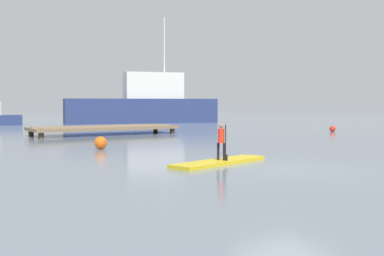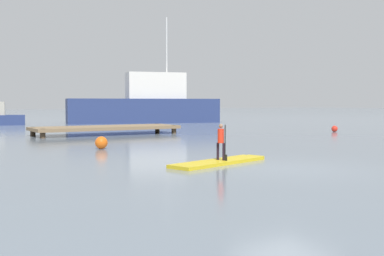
{
  "view_description": "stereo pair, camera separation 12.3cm",
  "coord_description": "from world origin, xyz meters",
  "px_view_note": "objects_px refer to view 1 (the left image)",
  "views": [
    {
      "loc": [
        -9.1,
        -10.08,
        1.83
      ],
      "look_at": [
        -0.79,
        3.67,
        0.98
      ],
      "focal_mm": 45.34,
      "sensor_mm": 36.0,
      "label": 1
    },
    {
      "loc": [
        -8.99,
        -10.14,
        1.83
      ],
      "look_at": [
        -0.79,
        3.67,
        0.98
      ],
      "focal_mm": 45.34,
      "sensor_mm": 36.0,
      "label": 2
    }
  ],
  "objects_px": {
    "mooring_buoy_mid": "(333,129)",
    "paddleboard_near": "(221,162)",
    "fishing_boat_white_large": "(144,105)",
    "mooring_buoy_near": "(101,143)",
    "paddler_child_solo": "(221,140)"
  },
  "relations": [
    {
      "from": "mooring_buoy_near",
      "to": "paddleboard_near",
      "type": "bearing_deg",
      "value": -76.2
    },
    {
      "from": "paddleboard_near",
      "to": "mooring_buoy_mid",
      "type": "distance_m",
      "value": 17.54
    },
    {
      "from": "fishing_boat_white_large",
      "to": "mooring_buoy_mid",
      "type": "distance_m",
      "value": 18.57
    },
    {
      "from": "mooring_buoy_near",
      "to": "fishing_boat_white_large",
      "type": "bearing_deg",
      "value": 60.5
    },
    {
      "from": "paddler_child_solo",
      "to": "mooring_buoy_mid",
      "type": "distance_m",
      "value": 17.53
    },
    {
      "from": "paddleboard_near",
      "to": "paddler_child_solo",
      "type": "distance_m",
      "value": 0.66
    },
    {
      "from": "fishing_boat_white_large",
      "to": "mooring_buoy_mid",
      "type": "relative_size",
      "value": 35.67
    },
    {
      "from": "fishing_boat_white_large",
      "to": "mooring_buoy_near",
      "type": "bearing_deg",
      "value": -119.5
    },
    {
      "from": "mooring_buoy_mid",
      "to": "mooring_buoy_near",
      "type": "bearing_deg",
      "value": -168.93
    },
    {
      "from": "paddleboard_near",
      "to": "fishing_boat_white_large",
      "type": "distance_m",
      "value": 29.29
    },
    {
      "from": "paddleboard_near",
      "to": "fishing_boat_white_large",
      "type": "xyz_separation_m",
      "value": [
        10.49,
        27.31,
        1.53
      ]
    },
    {
      "from": "mooring_buoy_mid",
      "to": "paddleboard_near",
      "type": "bearing_deg",
      "value": -147.9
    },
    {
      "from": "paddleboard_near",
      "to": "mooring_buoy_mid",
      "type": "xyz_separation_m",
      "value": [
        14.85,
        9.32,
        0.14
      ]
    },
    {
      "from": "mooring_buoy_near",
      "to": "mooring_buoy_mid",
      "type": "bearing_deg",
      "value": 11.07
    },
    {
      "from": "paddleboard_near",
      "to": "mooring_buoy_near",
      "type": "bearing_deg",
      "value": 103.8
    }
  ]
}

